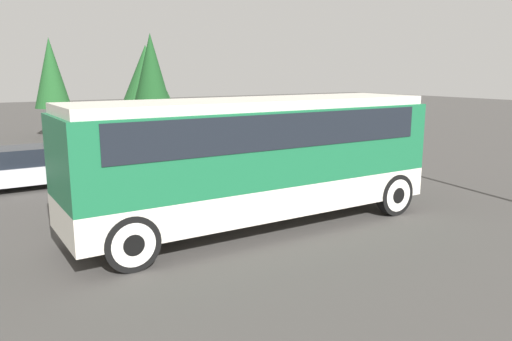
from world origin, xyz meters
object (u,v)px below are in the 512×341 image
Objects in this scene: parked_car_mid at (32,167)px; parked_car_far at (251,145)px; tour_bus at (259,151)px; parked_car_near at (181,160)px.

parked_car_far is (9.06, 0.49, -0.00)m from parked_car_mid.
tour_bus reaches higher than parked_car_mid.
tour_bus is 9.68m from parked_car_far.
parked_car_near is at bearing -15.35° from parked_car_mid.
parked_car_far is (4.86, 8.27, -1.27)m from tour_bus.
parked_car_mid is at bearing -176.88° from parked_car_far.
tour_bus is 2.33× the size of parked_car_mid.
parked_car_near is 0.93× the size of parked_car_far.
parked_car_far reaches higher than parked_car_near.
parked_car_mid is 0.91× the size of parked_car_far.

